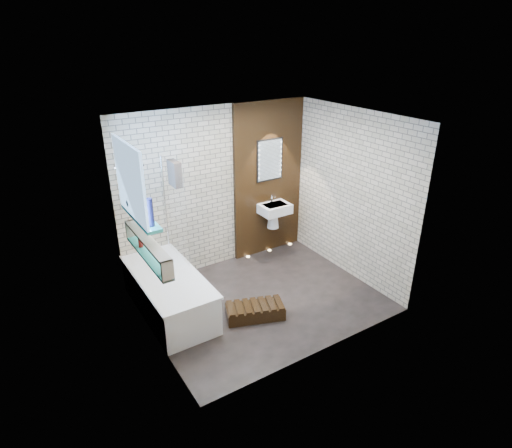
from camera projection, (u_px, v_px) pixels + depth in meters
ground at (261, 299)px, 6.21m from camera, size 3.20×3.20×0.00m
room_shell at (262, 218)px, 5.67m from camera, size 3.24×3.20×2.60m
walnut_panel at (268, 180)px, 7.11m from camera, size 1.30×0.06×2.60m
clerestory_window at (132, 189)px, 4.93m from camera, size 0.18×1.00×0.94m
display_niche at (148, 248)px, 5.08m from camera, size 0.14×1.30×0.26m
bathtub at (169, 293)px, 5.84m from camera, size 0.79×1.74×0.70m
bath_screen at (175, 211)px, 5.94m from camera, size 0.01×0.78×1.40m
towel at (175, 174)px, 5.62m from camera, size 0.10×0.26×0.34m
shower_head at (138, 164)px, 5.48m from camera, size 0.18×0.18×0.02m
washbasin at (274, 212)px, 7.17m from camera, size 0.50×0.36×0.58m
led_mirror at (270, 160)px, 6.94m from camera, size 0.50×0.02×0.70m
walnut_step at (255, 312)px, 5.80m from camera, size 0.85×0.59×0.17m
niche_bottles at (151, 255)px, 5.01m from camera, size 0.06×0.84×0.14m
sill_vases at (137, 203)px, 5.17m from camera, size 0.22×0.70×0.33m
floor_uplights at (270, 250)px, 7.59m from camera, size 0.96×0.06×0.01m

